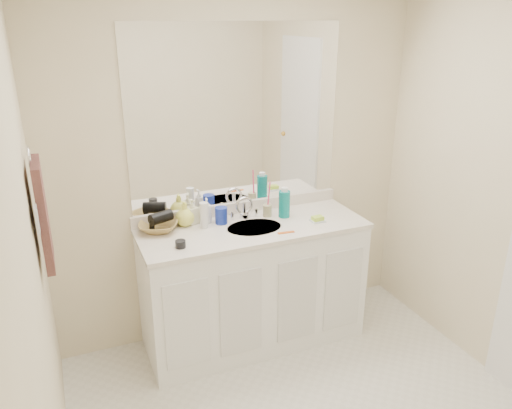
% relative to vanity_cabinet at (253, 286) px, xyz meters
% --- Properties ---
extents(wall_back, '(2.60, 0.02, 2.40)m').
position_rel_vanity_cabinet_xyz_m(wall_back, '(0.00, 0.28, 0.77)').
color(wall_back, beige).
rests_on(wall_back, floor).
extents(wall_left, '(0.02, 2.60, 2.40)m').
position_rel_vanity_cabinet_xyz_m(wall_left, '(-1.30, -1.02, 0.77)').
color(wall_left, beige).
rests_on(wall_left, floor).
extents(vanity_cabinet, '(1.50, 0.55, 0.85)m').
position_rel_vanity_cabinet_xyz_m(vanity_cabinet, '(0.00, 0.00, 0.00)').
color(vanity_cabinet, white).
rests_on(vanity_cabinet, floor).
extents(countertop, '(1.52, 0.57, 0.03)m').
position_rel_vanity_cabinet_xyz_m(countertop, '(0.00, 0.00, 0.44)').
color(countertop, white).
rests_on(countertop, vanity_cabinet).
extents(backsplash, '(1.52, 0.03, 0.08)m').
position_rel_vanity_cabinet_xyz_m(backsplash, '(0.00, 0.26, 0.50)').
color(backsplash, silver).
rests_on(backsplash, countertop).
extents(sink_basin, '(0.37, 0.37, 0.02)m').
position_rel_vanity_cabinet_xyz_m(sink_basin, '(0.00, -0.02, 0.44)').
color(sink_basin, silver).
rests_on(sink_basin, countertop).
extents(faucet, '(0.02, 0.02, 0.11)m').
position_rel_vanity_cabinet_xyz_m(faucet, '(0.00, 0.16, 0.51)').
color(faucet, silver).
rests_on(faucet, countertop).
extents(mirror, '(1.48, 0.01, 1.20)m').
position_rel_vanity_cabinet_xyz_m(mirror, '(0.00, 0.27, 1.14)').
color(mirror, white).
rests_on(mirror, wall_back).
extents(blue_mug, '(0.11, 0.11, 0.11)m').
position_rel_vanity_cabinet_xyz_m(blue_mug, '(-0.18, 0.13, 0.51)').
color(blue_mug, '#162B9B').
rests_on(blue_mug, countertop).
extents(tan_cup, '(0.07, 0.07, 0.08)m').
position_rel_vanity_cabinet_xyz_m(tan_cup, '(0.16, 0.12, 0.50)').
color(tan_cup, tan).
rests_on(tan_cup, countertop).
extents(toothbrush, '(0.02, 0.04, 0.21)m').
position_rel_vanity_cabinet_xyz_m(toothbrush, '(0.17, 0.12, 0.60)').
color(toothbrush, '#F64070').
rests_on(toothbrush, tan_cup).
extents(mouthwash_bottle, '(0.10, 0.10, 0.19)m').
position_rel_vanity_cabinet_xyz_m(mouthwash_bottle, '(0.26, 0.07, 0.55)').
color(mouthwash_bottle, '#0A807E').
rests_on(mouthwash_bottle, countertop).
extents(soap_dish, '(0.09, 0.08, 0.01)m').
position_rel_vanity_cabinet_xyz_m(soap_dish, '(0.43, -0.10, 0.46)').
color(soap_dish, white).
rests_on(soap_dish, countertop).
extents(green_soap, '(0.08, 0.06, 0.03)m').
position_rel_vanity_cabinet_xyz_m(green_soap, '(0.43, -0.10, 0.48)').
color(green_soap, '#B4DE36').
rests_on(green_soap, soap_dish).
extents(orange_comb, '(0.11, 0.03, 0.00)m').
position_rel_vanity_cabinet_xyz_m(orange_comb, '(0.15, -0.19, 0.46)').
color(orange_comb, '#DF5C17').
rests_on(orange_comb, countertop).
extents(dark_jar, '(0.08, 0.08, 0.04)m').
position_rel_vanity_cabinet_xyz_m(dark_jar, '(-0.53, -0.14, 0.48)').
color(dark_jar, black).
rests_on(dark_jar, countertop).
extents(extra_white_bottle, '(0.06, 0.06, 0.17)m').
position_rel_vanity_cabinet_xyz_m(extra_white_bottle, '(-0.31, 0.10, 0.54)').
color(extra_white_bottle, white).
rests_on(extra_white_bottle, countertop).
extents(soap_bottle_white, '(0.08, 0.08, 0.17)m').
position_rel_vanity_cabinet_xyz_m(soap_bottle_white, '(-0.26, 0.17, 0.54)').
color(soap_bottle_white, silver).
rests_on(soap_bottle_white, countertop).
extents(soap_bottle_cream, '(0.10, 0.10, 0.17)m').
position_rel_vanity_cabinet_xyz_m(soap_bottle_cream, '(-0.36, 0.21, 0.54)').
color(soap_bottle_cream, '#ECEAC0').
rests_on(soap_bottle_cream, countertop).
extents(soap_bottle_yellow, '(0.15, 0.15, 0.16)m').
position_rel_vanity_cabinet_xyz_m(soap_bottle_yellow, '(-0.41, 0.19, 0.54)').
color(soap_bottle_yellow, '#E4E759').
rests_on(soap_bottle_yellow, countertop).
extents(wicker_basket, '(0.32, 0.32, 0.06)m').
position_rel_vanity_cabinet_xyz_m(wicker_basket, '(-0.60, 0.17, 0.49)').
color(wicker_basket, olive).
rests_on(wicker_basket, countertop).
extents(hair_dryer, '(0.17, 0.13, 0.08)m').
position_rel_vanity_cabinet_xyz_m(hair_dryer, '(-0.58, 0.17, 0.54)').
color(hair_dryer, black).
rests_on(hair_dryer, wicker_basket).
extents(towel_ring, '(0.01, 0.11, 0.11)m').
position_rel_vanity_cabinet_xyz_m(towel_ring, '(-1.27, -0.25, 1.12)').
color(towel_ring, silver).
rests_on(towel_ring, wall_left).
extents(hand_towel, '(0.04, 0.32, 0.55)m').
position_rel_vanity_cabinet_xyz_m(hand_towel, '(-1.25, -0.25, 0.82)').
color(hand_towel, '#3A211F').
rests_on(hand_towel, towel_ring).
extents(switch_plate, '(0.01, 0.08, 0.13)m').
position_rel_vanity_cabinet_xyz_m(switch_plate, '(-1.27, -0.45, 0.88)').
color(switch_plate, silver).
rests_on(switch_plate, wall_left).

